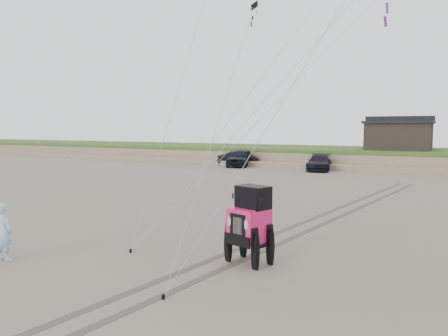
% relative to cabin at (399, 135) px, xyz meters
% --- Properties ---
extents(ground, '(160.00, 160.00, 0.00)m').
position_rel_cabin_xyz_m(ground, '(-2.00, -37.00, -3.24)').
color(ground, '#6B6054').
rests_on(ground, ground).
extents(dune_ridge, '(160.00, 14.25, 1.73)m').
position_rel_cabin_xyz_m(dune_ridge, '(-2.00, 0.50, -2.42)').
color(dune_ridge, '#7A6B54').
rests_on(dune_ridge, ground).
extents(cabin, '(6.40, 5.40, 3.35)m').
position_rel_cabin_xyz_m(cabin, '(0.00, 0.00, 0.00)').
color(cabin, black).
rests_on(cabin, dune_ridge).
extents(truck_a, '(3.03, 5.43, 1.74)m').
position_rel_cabin_xyz_m(truck_a, '(-14.23, -7.02, -2.37)').
color(truck_a, black).
rests_on(truck_a, ground).
extents(truck_b, '(4.60, 2.97, 1.43)m').
position_rel_cabin_xyz_m(truck_b, '(-15.00, -5.90, -2.52)').
color(truck_b, black).
rests_on(truck_b, ground).
extents(truck_c, '(2.96, 5.31, 1.45)m').
position_rel_cabin_xyz_m(truck_c, '(-5.99, -7.47, -2.51)').
color(truck_c, black).
rests_on(truck_c, ground).
extents(jeep, '(3.49, 5.28, 1.82)m').
position_rel_cabin_xyz_m(jeep, '(-0.21, -35.57, -2.33)').
color(jeep, '#E41D68').
rests_on(jeep, ground).
extents(man, '(0.65, 0.45, 1.74)m').
position_rel_cabin_xyz_m(man, '(-6.79, -38.72, -2.37)').
color(man, '#8CBBD8').
rests_on(man, ground).
extents(stake_main, '(0.08, 0.08, 0.12)m').
position_rel_cabin_xyz_m(stake_main, '(-3.99, -36.34, -3.18)').
color(stake_main, black).
rests_on(stake_main, ground).
extents(stake_aux, '(0.08, 0.08, 0.12)m').
position_rel_cabin_xyz_m(stake_aux, '(-0.84, -38.94, -3.18)').
color(stake_aux, black).
rests_on(stake_aux, ground).
extents(tire_tracks, '(5.22, 29.74, 0.01)m').
position_rel_cabin_xyz_m(tire_tracks, '(0.00, -29.00, -3.23)').
color(tire_tracks, '#4C443D').
rests_on(tire_tracks, ground).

